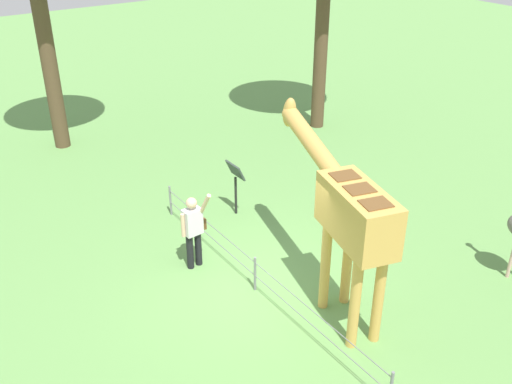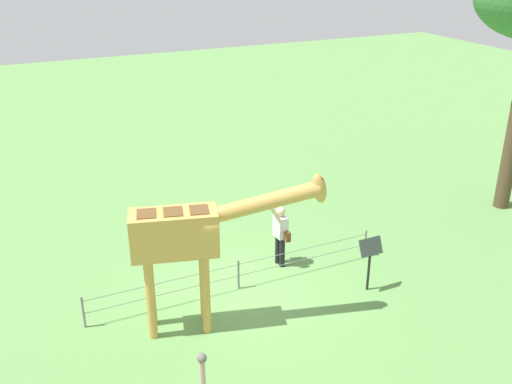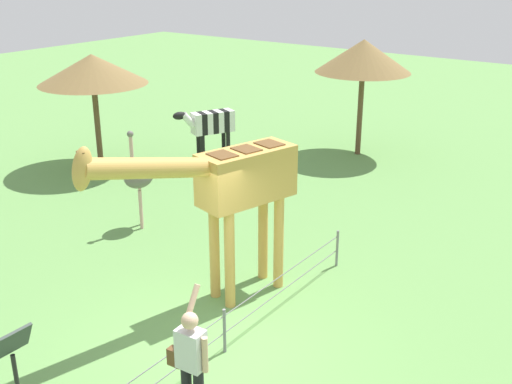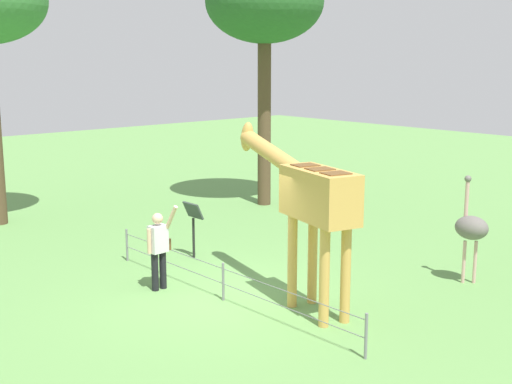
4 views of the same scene
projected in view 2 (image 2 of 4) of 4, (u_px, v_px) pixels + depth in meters
ground_plane at (242, 292)px, 13.37m from camera, size 60.00×60.00×0.00m
giraffe at (192, 236)px, 11.36m from camera, size 3.93×1.47×3.30m
visitor at (280, 232)px, 14.12m from camera, size 0.55×0.58×1.77m
info_sign at (370, 254)px, 13.08m from camera, size 0.56×0.21×1.32m
wire_fence at (238, 273)px, 13.35m from camera, size 7.05×0.05×0.75m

